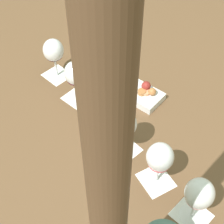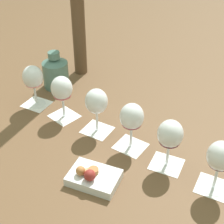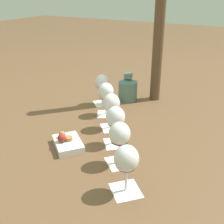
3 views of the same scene
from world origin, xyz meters
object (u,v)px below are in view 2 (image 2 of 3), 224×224
Objects in this scene: wine_glass_4 at (170,136)px; snack_dish at (93,177)px; wine_glass_2 at (96,103)px; wine_glass_5 at (220,159)px; wine_glass_1 at (62,90)px; wine_glass_3 at (132,119)px; ceramic_vase at (56,72)px; wine_glass_0 at (33,79)px.

wine_glass_4 is 0.26m from snack_dish.
wine_glass_2 is 0.45m from wine_glass_5.
wine_glass_1 and wine_glass_3 have the same top height.
ceramic_vase is (0.01, 0.23, -0.05)m from wine_glass_1.
ceramic_vase is 0.88× the size of snack_dish.
wine_glass_0 is at bearing 127.32° from wine_glass_5.
wine_glass_0 is 0.60m from wine_glass_4.
wine_glass_0 is 0.15m from wine_glass_1.
wine_glass_1 is 0.61m from wine_glass_5.
wine_glass_0 is 0.30m from wine_glass_2.
wine_glass_0 and wine_glass_2 have the same top height.
snack_dish is at bearing -107.22° from wine_glass_2.
wine_glass_4 reaches higher than ceramic_vase.
ceramic_vase is (-0.18, 0.47, -0.05)m from wine_glass_3.
wine_glass_3 is (0.28, -0.35, -0.00)m from wine_glass_0.
wine_glass_1 and wine_glass_2 have the same top height.
snack_dish is at bearing -76.00° from wine_glass_0.
snack_dish is at bearing -178.78° from wine_glass_4.
wine_glass_2 is 0.29m from wine_glass_4.
wine_glass_0 is 1.04× the size of ceramic_vase.
wine_glass_4 is (0.17, -0.24, 0.00)m from wine_glass_2.
wine_glass_3 is 0.31m from wine_glass_5.
ceramic_vase is at bearing 113.95° from wine_glass_4.
wine_glass_4 is (0.08, -0.12, 0.00)m from wine_glass_3.
wine_glass_5 reaches higher than snack_dish.
snack_dish is at bearing 159.76° from wine_glass_5.
wine_glass_1 is (0.09, -0.11, 0.00)m from wine_glass_0.
wine_glass_0 and wine_glass_4 have the same top height.
wine_glass_3 is 0.14m from wine_glass_4.
wine_glass_5 is at bearing -54.50° from wine_glass_3.
wine_glass_0 and wine_glass_5 have the same top height.
wine_glass_2 is 1.00× the size of wine_glass_3.
wine_glass_0 is 1.00× the size of wine_glass_3.
wine_glass_3 is at bearing -51.46° from wine_glass_0.
wine_glass_5 reaches higher than ceramic_vase.
wine_glass_3 is 1.00× the size of wine_glass_5.
wine_glass_0 is at bearing 129.58° from wine_glass_2.
wine_glass_1 is 0.24m from ceramic_vase.
ceramic_vase is at bearing 91.66° from snack_dish.
wine_glass_4 is at bearing 1.22° from snack_dish.
wine_glass_5 is at bearing -54.07° from wine_glass_4.
wine_glass_5 is at bearing -52.68° from wine_glass_0.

